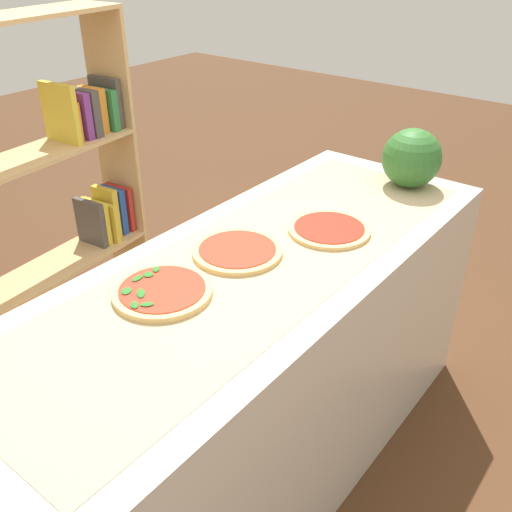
# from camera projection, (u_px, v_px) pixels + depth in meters

# --- Properties ---
(ground_plane) EXTENTS (12.00, 12.00, 0.00)m
(ground_plane) POSITION_uv_depth(u_px,v_px,m) (256.00, 461.00, 2.32)
(ground_plane) COLOR #4C2D19
(counter) EXTENTS (2.07, 0.75, 0.94)m
(counter) POSITION_uv_depth(u_px,v_px,m) (256.00, 372.00, 2.09)
(counter) COLOR beige
(counter) RESTS_ON ground_plane
(parchment_paper) EXTENTS (1.88, 0.59, 0.00)m
(parchment_paper) POSITION_uv_depth(u_px,v_px,m) (256.00, 261.00, 1.85)
(parchment_paper) COLOR tan
(parchment_paper) RESTS_ON counter
(pizza_spinach_0) EXTENTS (0.29, 0.29, 0.03)m
(pizza_spinach_0) POSITION_uv_depth(u_px,v_px,m) (162.00, 291.00, 1.68)
(pizza_spinach_0) COLOR #DBB26B
(pizza_spinach_0) RESTS_ON parchment_paper
(pizza_plain_1) EXTENTS (0.30, 0.30, 0.02)m
(pizza_plain_1) POSITION_uv_depth(u_px,v_px,m) (237.00, 251.00, 1.89)
(pizza_plain_1) COLOR #DBB26B
(pizza_plain_1) RESTS_ON parchment_paper
(pizza_plain_2) EXTENTS (0.29, 0.29, 0.02)m
(pizza_plain_2) POSITION_uv_depth(u_px,v_px,m) (329.00, 229.00, 2.02)
(pizza_plain_2) COLOR #DBB26B
(pizza_plain_2) RESTS_ON parchment_paper
(watermelon) EXTENTS (0.24, 0.24, 0.24)m
(watermelon) POSITION_uv_depth(u_px,v_px,m) (412.00, 158.00, 2.32)
(watermelon) COLOR #2D6628
(watermelon) RESTS_ON counter
(bookshelf) EXTENTS (0.90, 0.34, 1.60)m
(bookshelf) POSITION_uv_depth(u_px,v_px,m) (73.00, 213.00, 2.61)
(bookshelf) COLOR tan
(bookshelf) RESTS_ON ground_plane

